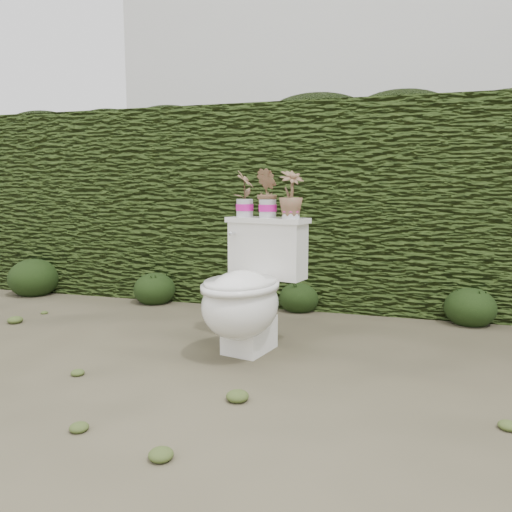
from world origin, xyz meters
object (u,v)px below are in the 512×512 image
(toilet, at_px, (248,292))
(potted_plant_left, at_px, (245,195))
(potted_plant_right, at_px, (291,196))
(potted_plant_center, at_px, (268,194))

(toilet, relative_size, potted_plant_left, 2.85)
(potted_plant_left, xyz_separation_m, potted_plant_right, (0.31, -0.07, -0.00))
(toilet, height_order, potted_plant_left, potted_plant_left)
(toilet, xyz_separation_m, potted_plant_left, (-0.10, 0.27, 0.56))
(potted_plant_left, distance_m, potted_plant_center, 0.16)
(toilet, xyz_separation_m, potted_plant_center, (0.06, 0.23, 0.56))
(toilet, bearing_deg, potted_plant_right, 56.82)
(toilet, relative_size, potted_plant_center, 2.78)
(potted_plant_right, bearing_deg, potted_plant_left, 126.65)
(potted_plant_center, bearing_deg, potted_plant_left, -138.94)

